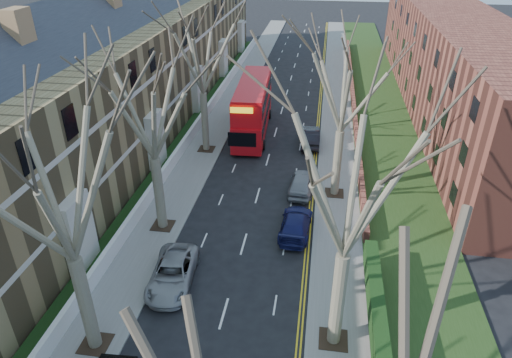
% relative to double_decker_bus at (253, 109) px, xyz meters
% --- Properties ---
extents(pavement_left, '(3.00, 102.00, 0.12)m').
position_rel_double_decker_bus_xyz_m(pavement_left, '(-3.80, 6.35, -2.37)').
color(pavement_left, slate).
rests_on(pavement_left, ground).
extents(pavement_right, '(3.00, 102.00, 0.12)m').
position_rel_double_decker_bus_xyz_m(pavement_right, '(8.20, 6.35, -2.37)').
color(pavement_right, slate).
rests_on(pavement_right, ground).
extents(terrace_left, '(9.70, 78.00, 13.60)m').
position_rel_double_decker_bus_xyz_m(terrace_left, '(-11.45, -1.65, 3.10)').
color(terrace_left, olive).
rests_on(terrace_left, ground).
extents(flats_right, '(13.97, 54.00, 10.00)m').
position_rel_double_decker_bus_xyz_m(flats_right, '(19.66, 10.35, 2.56)').
color(flats_right, brown).
rests_on(flats_right, ground).
extents(front_wall_left, '(0.30, 78.00, 1.00)m').
position_rel_double_decker_bus_xyz_m(front_wall_left, '(-5.45, -1.65, -1.81)').
color(front_wall_left, white).
rests_on(front_wall_left, ground).
extents(grass_verge_right, '(6.00, 102.00, 0.06)m').
position_rel_double_decker_bus_xyz_m(grass_verge_right, '(12.70, 6.35, -2.28)').
color(grass_verge_right, '#203914').
rests_on(grass_verge_right, ground).
extents(tree_left_mid, '(10.50, 10.50, 14.71)m').
position_rel_double_decker_bus_xyz_m(tree_left_mid, '(-3.50, -26.65, 7.13)').
color(tree_left_mid, '#726951').
rests_on(tree_left_mid, ground).
extents(tree_left_far, '(10.15, 10.15, 14.22)m').
position_rel_double_decker_bus_xyz_m(tree_left_far, '(-3.50, -16.65, 6.81)').
color(tree_left_far, '#726951').
rests_on(tree_left_far, ground).
extents(tree_left_dist, '(10.50, 10.50, 14.71)m').
position_rel_double_decker_bus_xyz_m(tree_left_dist, '(-3.50, -4.65, 7.13)').
color(tree_left_dist, '#726951').
rests_on(tree_left_dist, ground).
extents(tree_right_mid, '(10.50, 10.50, 14.71)m').
position_rel_double_decker_bus_xyz_m(tree_right_mid, '(7.90, -24.65, 7.13)').
color(tree_right_mid, '#726951').
rests_on(tree_right_mid, ground).
extents(tree_right_far, '(10.15, 10.15, 14.22)m').
position_rel_double_decker_bus_xyz_m(tree_right_far, '(7.90, -10.65, 6.82)').
color(tree_right_far, '#726951').
rests_on(tree_right_far, ground).
extents(double_decker_bus, '(3.44, 11.95, 4.91)m').
position_rel_double_decker_bus_xyz_m(double_decker_bus, '(0.00, 0.00, 0.00)').
color(double_decker_bus, red).
rests_on(double_decker_bus, ground).
extents(car_left_far, '(2.76, 5.23, 1.40)m').
position_rel_double_decker_bus_xyz_m(car_left_far, '(-1.12, -21.80, -1.72)').
color(car_left_far, gray).
rests_on(car_left_far, ground).
extents(car_right_near, '(2.14, 4.79, 1.37)m').
position_rel_double_decker_bus_xyz_m(car_right_near, '(5.36, -15.88, -1.74)').
color(car_right_near, '#16194F').
rests_on(car_right_near, ground).
extents(car_right_mid, '(2.04, 4.47, 1.49)m').
position_rel_double_decker_bus_xyz_m(car_right_mid, '(5.42, -10.55, -1.68)').
color(car_right_mid, gray).
rests_on(car_right_mid, ground).
extents(car_right_far, '(1.84, 4.76, 1.55)m').
position_rel_double_decker_bus_xyz_m(car_right_far, '(5.64, -1.90, -1.65)').
color(car_right_far, black).
rests_on(car_right_far, ground).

